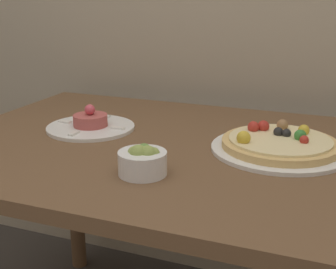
{
  "coord_description": "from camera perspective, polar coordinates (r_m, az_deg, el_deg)",
  "views": [
    {
      "loc": [
        0.38,
        -0.66,
        1.14
      ],
      "look_at": [
        -0.04,
        0.4,
        0.78
      ],
      "focal_mm": 50.0,
      "sensor_mm": 36.0,
      "label": 1
    }
  ],
  "objects": [
    {
      "name": "tartare_plate",
      "position": [
        1.39,
        -9.41,
        1.2
      ],
      "size": [
        0.26,
        0.26,
        0.07
      ],
      "color": "white",
      "rests_on": "dining_table"
    },
    {
      "name": "small_bowl",
      "position": [
        1.04,
        -3.12,
        -3.17
      ],
      "size": [
        0.11,
        0.11,
        0.07
      ],
      "color": "white",
      "rests_on": "dining_table"
    },
    {
      "name": "dining_table",
      "position": [
        1.26,
        2.37,
        -5.22
      ],
      "size": [
        1.35,
        0.89,
        0.74
      ],
      "color": "brown",
      "rests_on": "ground_plane"
    },
    {
      "name": "pizza_plate",
      "position": [
        1.22,
        13.42,
        -1.18
      ],
      "size": [
        0.35,
        0.35,
        0.06
      ],
      "color": "white",
      "rests_on": "dining_table"
    }
  ]
}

